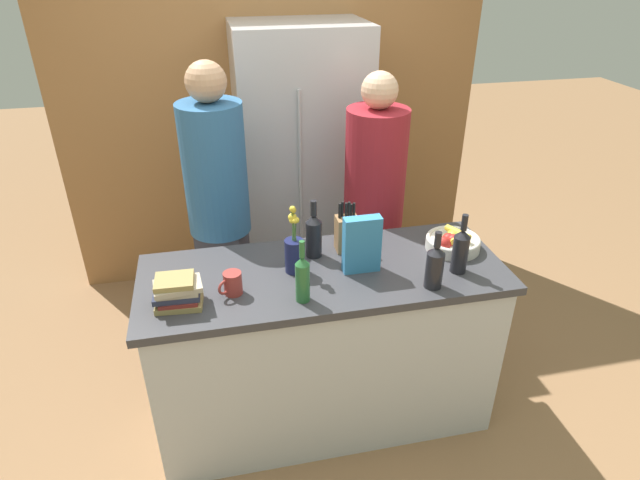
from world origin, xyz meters
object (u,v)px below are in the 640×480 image
refrigerator (301,168)px  bottle_oil (435,266)px  knife_block (347,233)px  coffee_mug (232,283)px  cereal_box (362,245)px  bottle_water (461,250)px  person_at_sink (219,205)px  bottle_wine (303,278)px  flower_vase (294,251)px  book_stack (177,292)px  bottle_vinegar (314,234)px  fruit_bowl (452,241)px  person_in_blue (374,202)px

refrigerator → bottle_oil: (0.32, -1.51, 0.10)m
knife_block → coffee_mug: size_ratio=2.40×
cereal_box → bottle_water: bearing=-13.3°
person_at_sink → bottle_wine: bearing=-47.0°
flower_vase → knife_block: bearing=26.1°
flower_vase → bottle_wine: (-0.00, -0.24, 0.01)m
knife_block → book_stack: 0.87m
cereal_box → bottle_vinegar: size_ratio=0.93×
bottle_oil → bottle_water: bottle_water is taller
fruit_bowl → bottle_water: size_ratio=0.92×
cereal_box → book_stack: cereal_box is taller
bottle_vinegar → person_at_sink: (-0.44, 0.49, -0.03)m
cereal_box → person_at_sink: (-0.62, 0.67, -0.05)m
book_stack → bottle_wine: size_ratio=0.73×
fruit_bowl → bottle_wine: (-0.82, -0.27, 0.07)m
knife_block → book_stack: size_ratio=1.24×
fruit_bowl → coffee_mug: same height
cereal_box → knife_block: bearing=95.2°
bottle_vinegar → person_at_sink: 0.66m
person_in_blue → book_stack: bearing=-172.6°
bottle_water → cereal_box: bearing=166.7°
bottle_wine → person_at_sink: 0.91m
flower_vase → bottle_vinegar: size_ratio=1.15×
bottle_oil → fruit_bowl: bearing=52.3°
fruit_bowl → person_in_blue: size_ratio=0.16×
bottle_vinegar → person_at_sink: size_ratio=0.17×
flower_vase → bottle_wine: bearing=-91.2°
coffee_mug → person_in_blue: bearing=39.2°
bottle_water → person_in_blue: 0.77m
bottle_wine → person_in_blue: bearing=55.0°
cereal_box → bottle_oil: (0.28, -0.20, -0.03)m
refrigerator → bottle_wine: refrigerator is taller
cereal_box → bottle_vinegar: bottle_vinegar is taller
bottle_oil → bottle_vinegar: bottle_vinegar is taller
bottle_water → refrigerator: bearing=109.0°
coffee_mug → book_stack: 0.23m
refrigerator → flower_vase: 1.28m
coffee_mug → person_at_sink: bearing=91.5°
bottle_vinegar → person_at_sink: bearing=131.4°
cereal_box → coffee_mug: bearing=-173.8°
cereal_box → bottle_vinegar: 0.26m
flower_vase → bottle_water: size_ratio=1.16×
fruit_bowl → bottle_wine: 0.86m
bottle_oil → bottle_wine: size_ratio=0.95×
person_at_sink → person_in_blue: size_ratio=1.05×
flower_vase → coffee_mug: (-0.30, -0.13, -0.05)m
bottle_water → book_stack: bearing=-180.0°
bottle_wine → bottle_water: bearing=5.6°
fruit_bowl → person_at_sink: bearing=152.8°
fruit_bowl → book_stack: size_ratio=1.28×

